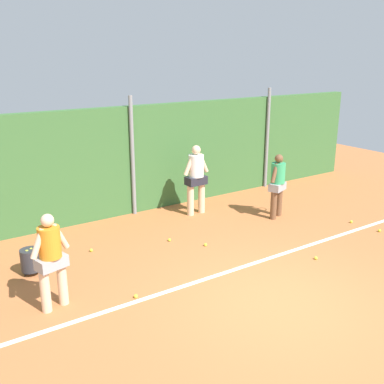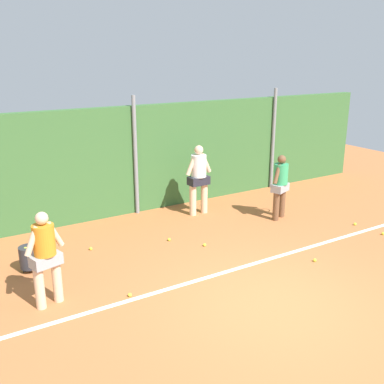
% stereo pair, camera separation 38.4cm
% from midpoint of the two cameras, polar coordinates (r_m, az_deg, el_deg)
% --- Properties ---
extents(ground_plane, '(24.20, 24.20, 0.00)m').
position_cam_midpoint_polar(ground_plane, '(8.89, 4.50, -9.51)').
color(ground_plane, '#B76638').
extents(hedge_fence_backdrop, '(15.73, 0.25, 2.75)m').
position_cam_midpoint_polar(hedge_fence_backdrop, '(11.59, -6.56, 4.04)').
color(hedge_fence_backdrop, '#386633').
rests_on(hedge_fence_backdrop, ground_plane).
extents(fence_post_center, '(0.10, 0.10, 3.02)m').
position_cam_midpoint_polar(fence_post_center, '(11.40, -6.21, 4.53)').
color(fence_post_center, gray).
rests_on(fence_post_center, ground_plane).
extents(fence_post_right, '(0.10, 0.10, 3.02)m').
position_cam_midpoint_polar(fence_post_right, '(13.91, 11.04, 6.59)').
color(fence_post_right, gray).
rests_on(fence_post_right, ground_plane).
extents(court_baseline_paint, '(11.50, 0.10, 0.01)m').
position_cam_midpoint_polar(court_baseline_paint, '(8.71, 5.46, -10.09)').
color(court_baseline_paint, white).
rests_on(court_baseline_paint, ground_plane).
extents(player_foreground_near, '(0.67, 0.39, 1.62)m').
position_cam_midpoint_polar(player_foreground_near, '(7.57, -16.71, -7.53)').
color(player_foreground_near, beige).
rests_on(player_foreground_near, ground_plane).
extents(player_midcourt, '(0.71, 0.43, 1.63)m').
position_cam_midpoint_polar(player_midcourt, '(11.34, 12.09, 1.04)').
color(player_midcourt, brown).
rests_on(player_midcourt, ground_plane).
extents(player_backcourt_far, '(0.76, 0.39, 1.80)m').
position_cam_midpoint_polar(player_backcourt_far, '(11.40, 1.81, 2.03)').
color(player_backcourt_far, beige).
rests_on(player_backcourt_far, ground_plane).
extents(ball_hopper, '(0.36, 0.36, 0.51)m').
position_cam_midpoint_polar(ball_hopper, '(9.08, -18.81, -7.80)').
color(ball_hopper, '#2D2D33').
rests_on(ball_hopper, ground_plane).
extents(tennis_ball_0, '(0.07, 0.07, 0.07)m').
position_cam_midpoint_polar(tennis_ball_0, '(9.76, 2.74, -6.72)').
color(tennis_ball_0, '#CCDB33').
rests_on(tennis_ball_0, ground_plane).
extents(tennis_ball_1, '(0.07, 0.07, 0.07)m').
position_cam_midpoint_polar(tennis_ball_1, '(9.77, -11.61, -7.04)').
color(tennis_ball_1, '#CCDB33').
rests_on(tennis_ball_1, ground_plane).
extents(tennis_ball_2, '(0.07, 0.07, 0.07)m').
position_cam_midpoint_polar(tennis_ball_2, '(9.45, 16.43, -8.30)').
color(tennis_ball_2, '#CCDB33').
rests_on(tennis_ball_2, ground_plane).
extents(tennis_ball_3, '(0.07, 0.07, 0.07)m').
position_cam_midpoint_polar(tennis_ball_3, '(7.92, -6.48, -12.84)').
color(tennis_ball_3, '#CCDB33').
rests_on(tennis_ball_3, ground_plane).
extents(tennis_ball_4, '(0.07, 0.07, 0.07)m').
position_cam_midpoint_polar(tennis_ball_4, '(11.66, 20.84, -3.82)').
color(tennis_ball_4, '#CCDB33').
rests_on(tennis_ball_4, ground_plane).
extents(tennis_ball_5, '(0.07, 0.07, 0.07)m').
position_cam_midpoint_polar(tennis_ball_5, '(11.31, 23.95, -4.84)').
color(tennis_ball_5, '#CCDB33').
rests_on(tennis_ball_5, ground_plane).
extents(tennis_ball_6, '(0.07, 0.07, 0.07)m').
position_cam_midpoint_polar(tennis_ball_6, '(10.29, -16.95, -6.21)').
color(tennis_ball_6, '#CCDB33').
rests_on(tennis_ball_6, ground_plane).
extents(tennis_ball_7, '(0.07, 0.07, 0.07)m').
position_cam_midpoint_polar(tennis_ball_7, '(10.03, -1.81, -6.04)').
color(tennis_ball_7, '#CCDB33').
rests_on(tennis_ball_7, ground_plane).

